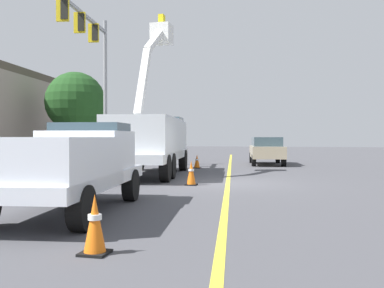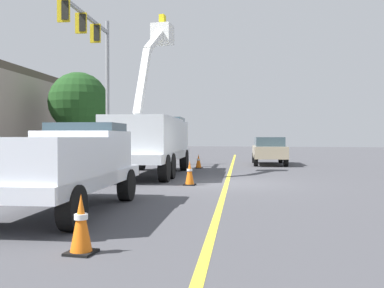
% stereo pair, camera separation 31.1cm
% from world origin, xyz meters
% --- Properties ---
extents(ground, '(120.00, 120.00, 0.00)m').
position_xyz_m(ground, '(0.00, 0.00, 0.00)').
color(ground, '#47474C').
extents(sidewalk_far_side, '(59.92, 11.92, 0.12)m').
position_xyz_m(sidewalk_far_side, '(-1.15, 8.15, 0.06)').
color(sidewalk_far_side, '#9E9E99').
rests_on(sidewalk_far_side, ground).
extents(lane_centre_stripe, '(49.53, 7.12, 0.01)m').
position_xyz_m(lane_centre_stripe, '(0.00, 0.00, 0.00)').
color(lane_centre_stripe, yellow).
rests_on(lane_centre_stripe, ground).
extents(utility_bucket_truck, '(8.47, 3.62, 7.44)m').
position_xyz_m(utility_bucket_truck, '(2.56, 3.85, 1.62)').
color(utility_bucket_truck, silver).
rests_on(utility_bucket_truck, ground).
extents(service_pickup_truck, '(5.84, 2.86, 2.06)m').
position_xyz_m(service_pickup_truck, '(-6.92, 2.53, 1.12)').
color(service_pickup_truck, white).
rests_on(service_pickup_truck, ground).
extents(passing_minivan, '(5.02, 2.55, 1.69)m').
position_xyz_m(passing_minivan, '(11.12, -0.70, 0.97)').
color(passing_minivan, tan).
rests_on(passing_minivan, ground).
extents(traffic_cone_leading, '(0.40, 0.40, 0.88)m').
position_xyz_m(traffic_cone_leading, '(-9.89, 0.43, 0.43)').
color(traffic_cone_leading, black).
rests_on(traffic_cone_leading, ground).
extents(traffic_cone_mid_front, '(0.40, 0.40, 0.87)m').
position_xyz_m(traffic_cone_mid_front, '(-0.98, 1.15, 0.43)').
color(traffic_cone_mid_front, black).
rests_on(traffic_cone_mid_front, ground).
extents(traffic_cone_mid_rear, '(0.40, 0.40, 0.75)m').
position_xyz_m(traffic_cone_mid_rear, '(7.04, 2.77, 0.37)').
color(traffic_cone_mid_rear, black).
rests_on(traffic_cone_mid_rear, ground).
extents(traffic_signal_mast, '(7.28, 1.26, 8.46)m').
position_xyz_m(traffic_signal_mast, '(5.20, 8.01, 6.06)').
color(traffic_signal_mast, gray).
rests_on(traffic_signal_mast, ground).
extents(street_tree_right, '(3.96, 3.96, 6.01)m').
position_xyz_m(street_tree_right, '(10.14, 11.75, 4.02)').
color(street_tree_right, brown).
rests_on(street_tree_right, ground).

